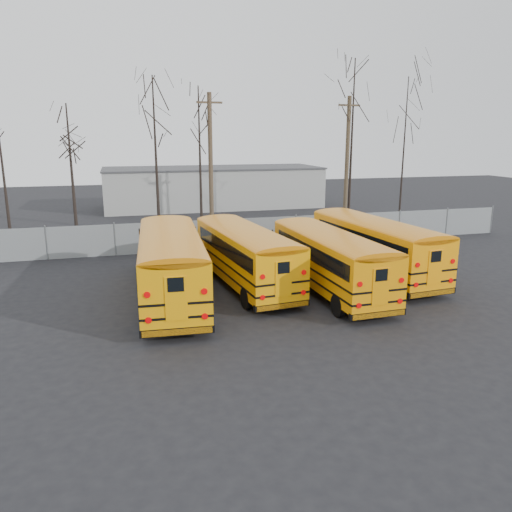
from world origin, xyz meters
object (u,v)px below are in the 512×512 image
object	(u,v)px
bus_c	(328,256)
bus_d	(373,242)
bus_a	(170,259)
utility_pole_right	(347,163)
bus_b	(244,251)
utility_pole_left	(211,165)

from	to	relation	value
bus_c	bus_d	xyz separation A→B (m)	(3.41, 1.97, 0.07)
bus_a	utility_pole_right	world-z (taller)	utility_pole_right
utility_pole_right	bus_b	bearing A→B (deg)	-137.87
utility_pole_left	bus_a	bearing A→B (deg)	-110.88
bus_d	bus_b	bearing A→B (deg)	174.57
bus_d	utility_pole_left	distance (m)	14.19
bus_b	bus_d	world-z (taller)	bus_d
bus_a	bus_d	world-z (taller)	bus_a
bus_a	utility_pole_right	xyz separation A→B (m)	(15.23, 13.97, 3.36)
utility_pole_left	bus_c	bearing A→B (deg)	-80.67
bus_b	bus_d	xyz separation A→B (m)	(7.09, -0.05, 0.05)
bus_a	utility_pole_right	size ratio (longest dim) A/B	1.15
utility_pole_right	bus_a	bearing A→B (deg)	-143.06
bus_c	utility_pole_right	size ratio (longest dim) A/B	1.05
bus_a	utility_pole_left	bearing A→B (deg)	75.71
bus_d	utility_pole_right	world-z (taller)	utility_pole_right
bus_b	bus_c	world-z (taller)	bus_b
bus_d	utility_pole_right	distance (m)	13.84
bus_a	bus_d	bearing A→B (deg)	10.63
utility_pole_right	utility_pole_left	bearing A→B (deg)	177.12
bus_a	utility_pole_left	world-z (taller)	utility_pole_left
bus_b	utility_pole_left	distance (m)	12.62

